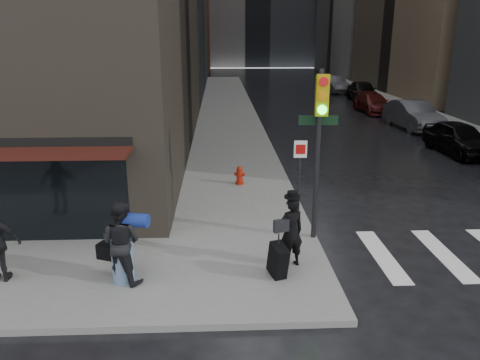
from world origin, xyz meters
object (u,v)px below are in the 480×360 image
at_px(man_overcoat, 288,237).
at_px(traffic_light, 318,133).
at_px(parked_car_5, 334,84).
at_px(parked_car_1, 459,138).
at_px(man_jeans, 121,242).
at_px(parked_car_3, 373,103).
at_px(parked_car_2, 413,115).
at_px(fire_hydrant, 240,176).
at_px(parked_car_4, 362,91).

relative_size(man_overcoat, traffic_light, 0.42).
bearing_deg(traffic_light, parked_car_5, 78.10).
relative_size(man_overcoat, parked_car_1, 0.43).
relative_size(man_jeans, parked_car_3, 0.41).
distance_m(man_overcoat, traffic_light, 2.78).
xyz_separation_m(man_overcoat, parked_car_5, (9.63, 35.71, -0.14)).
bearing_deg(parked_car_3, parked_car_2, -88.22).
xyz_separation_m(man_jeans, parked_car_1, (13.37, 11.63, -0.34)).
distance_m(fire_hydrant, parked_car_2, 15.29).
bearing_deg(parked_car_4, parked_car_3, -95.63).
relative_size(man_overcoat, parked_car_3, 0.41).
relative_size(parked_car_2, parked_car_3, 1.07).
bearing_deg(parked_car_1, parked_car_2, 83.69).
bearing_deg(parked_car_3, parked_car_1, -91.58).
relative_size(fire_hydrant, parked_car_4, 0.14).
bearing_deg(parked_car_1, parked_car_4, 83.58).
bearing_deg(parked_car_4, man_jeans, -111.33).
relative_size(traffic_light, parked_car_1, 1.01).
height_order(man_jeans, parked_car_1, man_jeans).
bearing_deg(traffic_light, man_jeans, -153.58).
bearing_deg(man_overcoat, man_jeans, -11.83).
height_order(parked_car_3, parked_car_4, parked_car_4).
distance_m(man_jeans, parked_car_4, 33.25).
xyz_separation_m(parked_car_2, parked_car_5, (-0.31, 18.40, -0.02)).
bearing_deg(fire_hydrant, traffic_light, -70.31).
xyz_separation_m(man_overcoat, parked_car_4, (10.57, 29.58, -0.10)).
distance_m(fire_hydrant, parked_car_3, 19.87).
relative_size(parked_car_1, parked_car_2, 0.89).
bearing_deg(fire_hydrant, parked_car_5, 70.29).
distance_m(man_overcoat, parked_car_3, 25.30).
bearing_deg(man_overcoat, parked_car_2, -138.68).
height_order(traffic_light, parked_car_1, traffic_light).
height_order(man_jeans, fire_hydrant, man_jeans).
height_order(man_jeans, traffic_light, traffic_light).
height_order(parked_car_1, parked_car_5, parked_car_5).
relative_size(man_jeans, parked_car_1, 0.43).
height_order(parked_car_2, parked_car_3, parked_car_2).
bearing_deg(man_jeans, man_overcoat, -150.95).
xyz_separation_m(traffic_light, parked_car_2, (9.04, 15.71, -2.20)).
distance_m(man_overcoat, parked_car_5, 36.99).
height_order(traffic_light, parked_car_2, traffic_light).
distance_m(man_overcoat, parked_car_1, 14.77).
height_order(traffic_light, fire_hydrant, traffic_light).
xyz_separation_m(parked_car_3, parked_car_5, (0.12, 12.27, 0.13)).
bearing_deg(parked_car_5, parked_car_3, -94.09).
xyz_separation_m(man_overcoat, parked_car_1, (9.65, 11.17, -0.18)).
bearing_deg(parked_car_4, parked_car_5, 102.74).
xyz_separation_m(man_jeans, parked_car_5, (13.35, 36.17, -0.30)).
distance_m(traffic_light, fire_hydrant, 5.78).
bearing_deg(man_overcoat, fire_hydrant, -101.42).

